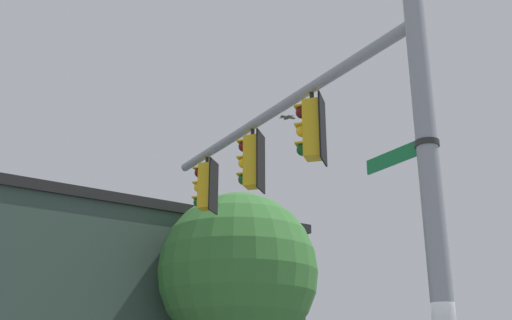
# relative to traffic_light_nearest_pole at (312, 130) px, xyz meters

# --- Properties ---
(signal_pole) EXTENTS (0.29, 0.29, 7.12)m
(signal_pole) POSITION_rel_traffic_light_nearest_pole_xyz_m (-1.68, -1.90, -2.12)
(signal_pole) COLOR gray
(signal_pole) RESTS_ON ground
(mast_arm) EXTENTS (5.33, 5.95, 0.20)m
(mast_arm) POSITION_rel_traffic_light_nearest_pole_xyz_m (0.91, 1.00, 0.80)
(mast_arm) COLOR gray
(traffic_light_nearest_pole) EXTENTS (0.54, 0.49, 1.31)m
(traffic_light_nearest_pole) POSITION_rel_traffic_light_nearest_pole_xyz_m (0.00, 0.00, 0.00)
(traffic_light_nearest_pole) COLOR black
(traffic_light_mid_inner) EXTENTS (0.54, 0.49, 1.31)m
(traffic_light_mid_inner) POSITION_rel_traffic_light_nearest_pole_xyz_m (1.35, 1.51, 0.00)
(traffic_light_mid_inner) COLOR black
(traffic_light_mid_outer) EXTENTS (0.54, 0.49, 1.31)m
(traffic_light_mid_outer) POSITION_rel_traffic_light_nearest_pole_xyz_m (2.69, 3.02, 0.00)
(traffic_light_mid_outer) COLOR black
(street_name_sign) EXTENTS (0.97, 1.07, 0.22)m
(street_name_sign) POSITION_rel_traffic_light_nearest_pole_xyz_m (-1.48, -1.68, -1.08)
(street_name_sign) COLOR #147238
(bird_flying) EXTENTS (0.42, 0.37, 0.16)m
(bird_flying) POSITION_rel_traffic_light_nearest_pole_xyz_m (4.62, 1.55, 2.31)
(bird_flying) COLOR #4C4742
(storefront_building) EXTENTS (14.43, 12.94, 6.52)m
(storefront_building) POSITION_rel_traffic_light_nearest_pole_xyz_m (6.73, 8.74, -2.41)
(storefront_building) COLOR #33473D
(storefront_building) RESTS_ON ground
(tree_by_storefront) EXTENTS (4.55, 4.55, 6.66)m
(tree_by_storefront) POSITION_rel_traffic_light_nearest_pole_xyz_m (6.86, 3.62, -1.31)
(tree_by_storefront) COLOR #4C3823
(tree_by_storefront) RESTS_ON ground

